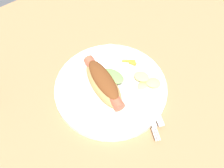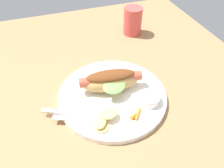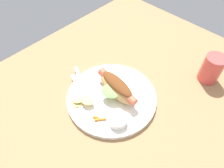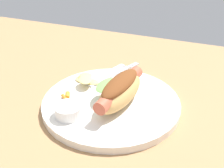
{
  "view_description": "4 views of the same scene",
  "coord_description": "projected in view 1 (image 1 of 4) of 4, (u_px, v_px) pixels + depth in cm",
  "views": [
    {
      "loc": [
        27.76,
        34.86,
        61.88
      ],
      "look_at": [
        5.01,
        4.22,
        5.94
      ],
      "focal_mm": 45.43,
      "sensor_mm": 36.0,
      "label": 1
    },
    {
      "loc": [
        -33.69,
        15.23,
        43.39
      ],
      "look_at": [
        5.15,
        1.96,
        4.09
      ],
      "focal_mm": 34.59,
      "sensor_mm": 36.0,
      "label": 2
    },
    {
      "loc": [
        -25.07,
        -25.6,
        56.5
      ],
      "look_at": [
        5.35,
        3.48,
        5.54
      ],
      "focal_mm": 33.75,
      "sensor_mm": 36.0,
      "label": 3
    },
    {
      "loc": [
        22.46,
        -45.02,
        35.37
      ],
      "look_at": [
        4.57,
        1.29,
        6.24
      ],
      "focal_mm": 46.44,
      "sensor_mm": 36.0,
      "label": 4
    }
  ],
  "objects": [
    {
      "name": "ground_plane",
      "position": [
        118.0,
        79.0,
        0.77
      ],
      "size": [
        120.0,
        90.0,
        1.8
      ],
      "primitive_type": "cube",
      "color": "#9E754C"
    },
    {
      "name": "carrot_garnish",
      "position": [
        131.0,
        62.0,
        0.76
      ],
      "size": [
        3.34,
        3.91,
        0.99
      ],
      "color": "orange",
      "rests_on": "plate"
    },
    {
      "name": "fork",
      "position": [
        147.0,
        109.0,
        0.69
      ],
      "size": [
        7.58,
        15.56,
        0.4
      ],
      "rotation": [
        0.0,
        0.0,
        1.17
      ],
      "color": "silver",
      "rests_on": "plate"
    },
    {
      "name": "knife",
      "position": [
        152.0,
        103.0,
        0.7
      ],
      "size": [
        6.12,
        12.68,
        0.36
      ],
      "primitive_type": "cube",
      "rotation": [
        0.0,
        0.0,
        1.19
      ],
      "color": "silver",
      "rests_on": "plate"
    },
    {
      "name": "plate",
      "position": [
        111.0,
        88.0,
        0.73
      ],
      "size": [
        28.95,
        28.95,
        1.6
      ],
      "primitive_type": "cylinder",
      "color": "white",
      "rests_on": "ground_plane"
    },
    {
      "name": "hot_dog",
      "position": [
        104.0,
        83.0,
        0.69
      ],
      "size": [
        9.56,
        16.83,
        5.83
      ],
      "rotation": [
        0.0,
        0.0,
        1.44
      ],
      "color": "tan",
      "rests_on": "plate"
    },
    {
      "name": "chips_pile",
      "position": [
        148.0,
        81.0,
        0.72
      ],
      "size": [
        6.93,
        7.53,
        2.13
      ],
      "color": "#DAC16D",
      "rests_on": "plate"
    },
    {
      "name": "sauce_ramekin",
      "position": [
        110.0,
        54.0,
        0.77
      ],
      "size": [
        5.28,
        5.28,
        2.32
      ],
      "primitive_type": "cylinder",
      "color": "white",
      "rests_on": "plate"
    }
  ]
}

